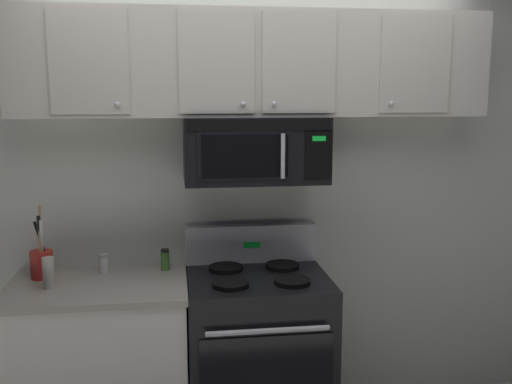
{
  "coord_description": "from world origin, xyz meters",
  "views": [
    {
      "loc": [
        -0.43,
        -2.6,
        1.88
      ],
      "look_at": [
        0.0,
        0.49,
        1.35
      ],
      "focal_mm": 41.41,
      "sensor_mm": 36.0,
      "label": 1
    }
  ],
  "objects_px": {
    "stove_range": "(258,352)",
    "pepper_mill": "(49,273)",
    "spice_jar": "(165,260)",
    "over_range_microwave": "(255,149)",
    "utensil_crock_red": "(42,262)",
    "salt_shaker": "(104,264)"
  },
  "relations": [
    {
      "from": "stove_range",
      "to": "over_range_microwave",
      "type": "distance_m",
      "value": 1.11
    },
    {
      "from": "over_range_microwave",
      "to": "salt_shaker",
      "type": "distance_m",
      "value": 1.04
    },
    {
      "from": "pepper_mill",
      "to": "over_range_microwave",
      "type": "bearing_deg",
      "value": 8.55
    },
    {
      "from": "utensil_crock_red",
      "to": "pepper_mill",
      "type": "relative_size",
      "value": 2.48
    },
    {
      "from": "stove_range",
      "to": "spice_jar",
      "type": "height_order",
      "value": "stove_range"
    },
    {
      "from": "over_range_microwave",
      "to": "utensil_crock_red",
      "type": "height_order",
      "value": "over_range_microwave"
    },
    {
      "from": "stove_range",
      "to": "utensil_crock_red",
      "type": "height_order",
      "value": "utensil_crock_red"
    },
    {
      "from": "stove_range",
      "to": "pepper_mill",
      "type": "distance_m",
      "value": 1.19
    },
    {
      "from": "salt_shaker",
      "to": "pepper_mill",
      "type": "bearing_deg",
      "value": -137.51
    },
    {
      "from": "over_range_microwave",
      "to": "spice_jar",
      "type": "height_order",
      "value": "over_range_microwave"
    },
    {
      "from": "utensil_crock_red",
      "to": "stove_range",
      "type": "bearing_deg",
      "value": -6.55
    },
    {
      "from": "over_range_microwave",
      "to": "salt_shaker",
      "type": "bearing_deg",
      "value": 175.62
    },
    {
      "from": "stove_range",
      "to": "salt_shaker",
      "type": "height_order",
      "value": "stove_range"
    },
    {
      "from": "utensil_crock_red",
      "to": "salt_shaker",
      "type": "height_order",
      "value": "utensil_crock_red"
    },
    {
      "from": "pepper_mill",
      "to": "salt_shaker",
      "type": "bearing_deg",
      "value": 42.49
    },
    {
      "from": "stove_range",
      "to": "salt_shaker",
      "type": "xyz_separation_m",
      "value": [
        -0.83,
        0.18,
        0.48
      ]
    },
    {
      "from": "stove_range",
      "to": "pepper_mill",
      "type": "height_order",
      "value": "stove_range"
    },
    {
      "from": "over_range_microwave",
      "to": "spice_jar",
      "type": "distance_m",
      "value": 0.79
    },
    {
      "from": "utensil_crock_red",
      "to": "spice_jar",
      "type": "relative_size",
      "value": 3.3
    },
    {
      "from": "over_range_microwave",
      "to": "utensil_crock_red",
      "type": "bearing_deg",
      "value": 179.26
    },
    {
      "from": "over_range_microwave",
      "to": "pepper_mill",
      "type": "relative_size",
      "value": 4.75
    },
    {
      "from": "utensil_crock_red",
      "to": "spice_jar",
      "type": "xyz_separation_m",
      "value": [
        0.65,
        0.06,
        -0.03
      ]
    }
  ]
}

